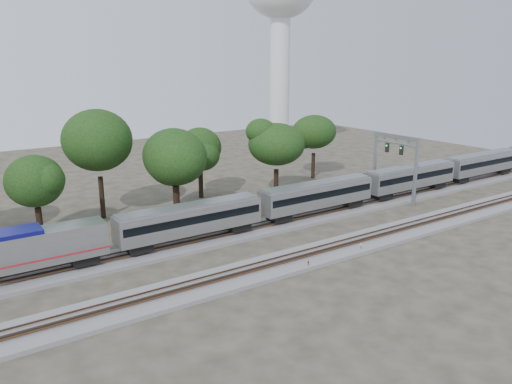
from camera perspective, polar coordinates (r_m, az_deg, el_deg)
ground at (r=51.33m, az=-1.86°, el=-7.55°), size 160.00×160.00×0.00m
track_far at (r=56.10m, az=-5.12°, el=-5.37°), size 160.00×5.00×0.73m
track_near at (r=48.17m, az=0.69°, el=-8.85°), size 160.00×5.00×0.73m
train at (r=76.19m, az=17.30°, el=1.74°), size 121.21×2.95×4.34m
switch_stand_red at (r=48.70m, az=5.99°, el=-8.18°), size 0.28×0.10×0.90m
switch_stand_white at (r=53.74m, az=11.88°, el=-6.11°), size 0.31×0.06×0.97m
switch_lever at (r=50.03m, az=7.47°, el=-8.11°), size 0.54×0.37×0.30m
water_tower at (r=104.69m, az=2.82°, el=20.03°), size 14.06×14.06×38.93m
signal_gantry at (r=72.57m, az=15.63°, el=4.33°), size 0.66×7.80×9.49m
tree_2 at (r=59.96m, az=-23.97°, el=1.12°), size 6.76×6.76×9.54m
tree_3 at (r=64.40m, az=-17.69°, el=5.65°), size 10.16×10.16×14.33m
tree_4 at (r=62.07m, az=-9.28°, el=3.98°), size 8.16×8.16×11.50m
tree_5 at (r=71.83m, az=-6.44°, el=5.05°), size 7.50×7.50×10.58m
tree_6 at (r=70.98m, az=2.36°, el=5.46°), size 8.05×8.05×11.35m
tree_7 at (r=84.20m, az=6.66°, el=6.83°), size 7.97×7.97×11.24m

